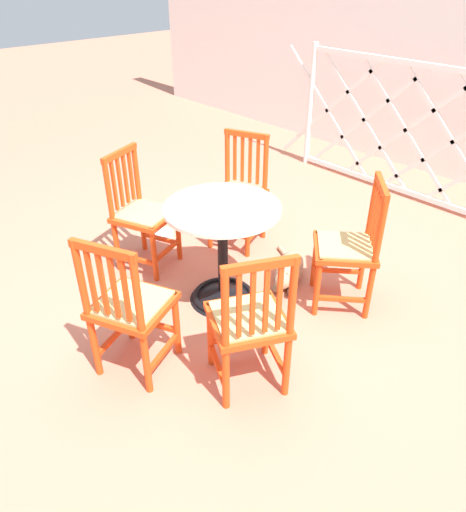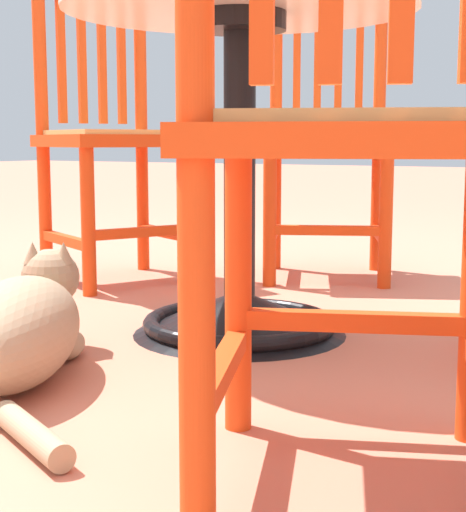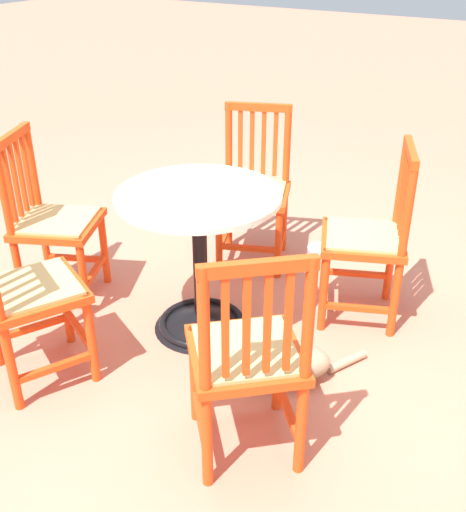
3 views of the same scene
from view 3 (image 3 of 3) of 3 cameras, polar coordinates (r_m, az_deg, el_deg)
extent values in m
plane|color=#C6755B|center=(3.08, -3.66, -7.13)|extent=(24.00, 24.00, 0.00)
cone|color=black|center=(3.10, -2.92, -5.80)|extent=(0.48, 0.48, 0.10)
torus|color=black|center=(3.11, -2.91, -6.18)|extent=(0.44, 0.44, 0.04)
cylinder|color=black|center=(2.93, -3.08, -0.59)|extent=(0.07, 0.07, 0.66)
cylinder|color=black|center=(2.79, -3.24, 5.02)|extent=(0.20, 0.20, 0.04)
cylinder|color=silver|center=(2.78, -3.26, 5.63)|extent=(0.76, 0.76, 0.02)
cylinder|color=#D64214|center=(3.00, -15.35, -4.15)|extent=(0.04, 0.04, 0.45)
cylinder|color=#D64214|center=(2.73, -13.08, -7.49)|extent=(0.04, 0.04, 0.45)
cylinder|color=#D64214|center=(2.54, -20.84, -5.43)|extent=(0.04, 0.04, 0.91)
cube|color=#D64214|center=(3.02, -18.20, -6.38)|extent=(0.32, 0.18, 0.03)
cube|color=#D64214|center=(2.75, -16.24, -9.93)|extent=(0.32, 0.18, 0.03)
cube|color=#D64214|center=(2.89, -14.14, -6.64)|extent=(0.18, 0.32, 0.03)
cube|color=#D64214|center=(2.72, -18.15, -3.12)|extent=(0.54, 0.54, 0.04)
cube|color=tan|center=(2.71, -18.22, -2.73)|extent=(0.47, 0.47, 0.02)
cylinder|color=#D64214|center=(2.47, -3.58, -10.98)|extent=(0.04, 0.04, 0.45)
cylinder|color=#D64214|center=(2.52, 4.22, -10.09)|extent=(0.04, 0.04, 0.45)
cylinder|color=#D64214|center=(2.07, -2.58, -12.00)|extent=(0.04, 0.04, 0.91)
cylinder|color=#D64214|center=(2.13, 6.69, -10.87)|extent=(0.04, 0.04, 0.91)
cube|color=#D64214|center=(2.40, -3.00, -15.09)|extent=(0.27, 0.25, 0.03)
cube|color=#D64214|center=(2.45, 5.13, -14.07)|extent=(0.27, 0.25, 0.03)
cube|color=#D64214|center=(2.53, 0.36, -11.52)|extent=(0.25, 0.27, 0.03)
cube|color=#D64214|center=(2.23, 1.19, -9.15)|extent=(0.56, 0.56, 0.04)
cube|color=tan|center=(2.22, 1.19, -8.70)|extent=(0.49, 0.49, 0.02)
cube|color=#D64214|center=(1.94, -0.72, -6.72)|extent=(0.03, 0.03, 0.39)
cube|color=#D64214|center=(1.95, 1.26, -6.51)|extent=(0.03, 0.03, 0.39)
cube|color=#D64214|center=(1.96, 3.23, -6.30)|extent=(0.03, 0.03, 0.39)
cube|color=#D64214|center=(1.97, 5.16, -6.08)|extent=(0.03, 0.03, 0.39)
cube|color=#D64214|center=(1.84, 2.37, -1.05)|extent=(0.27, 0.31, 0.04)
cylinder|color=#D64214|center=(3.02, 8.46, -3.20)|extent=(0.04, 0.04, 0.45)
cylinder|color=#D64214|center=(3.31, 8.61, -0.13)|extent=(0.04, 0.04, 0.45)
cylinder|color=#D64214|center=(2.93, 15.43, 0.16)|extent=(0.04, 0.04, 0.91)
cylinder|color=#D64214|center=(3.23, 14.94, 3.00)|extent=(0.04, 0.04, 0.91)
cube|color=#D64214|center=(3.07, 11.52, -4.78)|extent=(0.15, 0.33, 0.03)
cube|color=#D64214|center=(3.36, 11.40, -1.61)|extent=(0.15, 0.33, 0.03)
cube|color=#D64214|center=(3.19, 8.47, -2.45)|extent=(0.33, 0.15, 0.03)
cube|color=#D64214|center=(3.07, 11.98, 1.51)|extent=(0.52, 0.52, 0.04)
cube|color=tan|center=(3.06, 12.02, 1.88)|extent=(0.46, 0.46, 0.02)
cube|color=#D64214|center=(2.89, 15.89, 4.72)|extent=(0.03, 0.03, 0.39)
cube|color=#D64214|center=(2.95, 15.77, 5.24)|extent=(0.03, 0.03, 0.39)
cube|color=#D64214|center=(3.02, 15.66, 5.75)|extent=(0.03, 0.03, 0.39)
cube|color=#D64214|center=(3.08, 15.55, 6.23)|extent=(0.03, 0.03, 0.39)
cube|color=#D64214|center=(2.91, 16.26, 9.29)|extent=(0.36, 0.17, 0.04)
cylinder|color=#D64214|center=(3.44, 4.26, 1.31)|extent=(0.04, 0.04, 0.45)
cylinder|color=#D64214|center=(3.48, -1.32, 1.73)|extent=(0.04, 0.04, 0.45)
cylinder|color=#D64214|center=(3.65, 4.92, 6.94)|extent=(0.04, 0.04, 0.91)
cylinder|color=#D64214|center=(3.69, -0.38, 7.28)|extent=(0.04, 0.04, 0.91)
cube|color=#D64214|center=(3.63, 4.47, 1.33)|extent=(0.33, 0.15, 0.03)
cube|color=#D64214|center=(3.67, -0.82, 1.74)|extent=(0.33, 0.15, 0.03)
cube|color=#D64214|center=(3.48, 1.44, 0.72)|extent=(0.15, 0.33, 0.03)
cube|color=#D64214|center=(3.52, 1.89, 5.77)|extent=(0.52, 0.52, 0.04)
cube|color=tan|center=(3.51, 1.89, 6.10)|extent=(0.45, 0.45, 0.02)
cube|color=#D64214|center=(3.58, 3.97, 10.36)|extent=(0.03, 0.03, 0.39)
cube|color=#D64214|center=(3.59, 2.87, 10.43)|extent=(0.03, 0.03, 0.39)
cube|color=#D64214|center=(3.60, 1.78, 10.49)|extent=(0.03, 0.03, 0.39)
cube|color=#D64214|center=(3.61, 0.69, 10.55)|extent=(0.03, 0.03, 0.39)
cube|color=#D64214|center=(3.53, 2.39, 13.70)|extent=(0.17, 0.37, 0.04)
cylinder|color=#D64214|center=(3.46, -11.94, 0.88)|extent=(0.04, 0.04, 0.45)
cylinder|color=#D64214|center=(3.18, -13.76, -1.96)|extent=(0.04, 0.04, 0.45)
cylinder|color=#D64214|center=(3.48, -17.65, 4.52)|extent=(0.04, 0.04, 0.91)
cylinder|color=#D64214|center=(3.21, -19.95, 2.01)|extent=(0.04, 0.04, 0.91)
cube|color=#D64214|center=(3.55, -14.40, -0.19)|extent=(0.16, 0.32, 0.03)
cube|color=#D64214|center=(3.28, -16.38, -3.03)|extent=(0.16, 0.32, 0.03)
cube|color=#D64214|center=(3.34, -12.71, -1.30)|extent=(0.32, 0.16, 0.03)
cube|color=#D64214|center=(3.28, -16.00, 2.85)|extent=(0.53, 0.53, 0.04)
cube|color=tan|center=(3.28, -16.05, 3.20)|extent=(0.46, 0.46, 0.02)
cube|color=#D64214|center=(3.34, -18.66, 7.55)|extent=(0.03, 0.03, 0.39)
cube|color=#D64214|center=(3.29, -19.13, 7.11)|extent=(0.03, 0.03, 0.39)
cube|color=#D64214|center=(3.23, -19.61, 6.66)|extent=(0.03, 0.03, 0.39)
cube|color=#D64214|center=(3.17, -20.11, 6.19)|extent=(0.03, 0.03, 0.39)
cube|color=#D64214|center=(3.19, -19.98, 10.38)|extent=(0.36, 0.18, 0.04)
ellipsoid|color=#9E896B|center=(2.75, 4.46, -9.78)|extent=(0.39, 0.48, 0.19)
ellipsoid|color=silver|center=(2.75, 2.34, -9.93)|extent=(0.22, 0.23, 0.14)
sphere|color=#9E896B|center=(2.71, -0.84, -8.82)|extent=(0.12, 0.12, 0.12)
ellipsoid|color=silver|center=(2.72, -1.73, -9.00)|extent=(0.07, 0.06, 0.04)
cone|color=#9E896B|center=(2.66, -0.61, -8.32)|extent=(0.04, 0.04, 0.04)
cone|color=#9E896B|center=(2.71, -0.57, -7.50)|extent=(0.04, 0.04, 0.04)
ellipsoid|color=#9E896B|center=(2.75, 0.94, -11.56)|extent=(0.11, 0.13, 0.05)
ellipsoid|color=#9E896B|center=(2.83, 0.97, -10.13)|extent=(0.11, 0.13, 0.05)
cylinder|color=#9E896B|center=(2.91, 10.52, -9.65)|extent=(0.22, 0.13, 0.04)
cylinder|color=silver|center=(3.79, 8.21, 0.44)|extent=(0.17, 0.17, 0.05)
camera|label=1|loc=(3.28, -63.78, 19.16)|focal=33.69mm
camera|label=2|loc=(3.27, 29.41, -0.04)|focal=56.17mm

